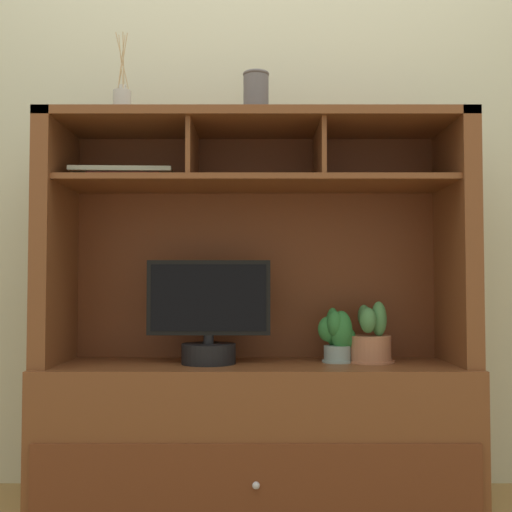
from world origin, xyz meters
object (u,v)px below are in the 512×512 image
(magazine_stack_left, at_px, (124,176))
(ceramic_vase, at_px, (256,97))
(media_console, at_px, (256,385))
(tv_monitor, at_px, (209,320))
(potted_fern, at_px, (370,340))
(diffuser_bottle, at_px, (122,103))
(potted_orchid, at_px, (337,336))

(magazine_stack_left, bearing_deg, ceramic_vase, -0.81)
(media_console, relative_size, tv_monitor, 3.43)
(ceramic_vase, bearing_deg, magazine_stack_left, 179.19)
(media_console, xyz_separation_m, potted_fern, (0.41, 0.01, 0.16))
(magazine_stack_left, height_order, diffuser_bottle, diffuser_bottle)
(potted_fern, relative_size, magazine_stack_left, 0.60)
(potted_orchid, bearing_deg, ceramic_vase, -179.97)
(potted_orchid, xyz_separation_m, magazine_stack_left, (-0.77, 0.01, 0.57))
(potted_orchid, bearing_deg, potted_fern, 1.41)
(diffuser_bottle, bearing_deg, potted_orchid, 1.74)
(ceramic_vase, bearing_deg, tv_monitor, -165.98)
(magazine_stack_left, bearing_deg, diffuser_bottle, -99.36)
(potted_fern, distance_m, diffuser_bottle, 1.23)
(tv_monitor, relative_size, ceramic_vase, 2.43)
(tv_monitor, xyz_separation_m, potted_orchid, (0.46, 0.04, -0.06))
(tv_monitor, distance_m, potted_orchid, 0.46)
(potted_fern, bearing_deg, ceramic_vase, -179.57)
(magazine_stack_left, relative_size, diffuser_bottle, 1.16)
(tv_monitor, bearing_deg, ceramic_vase, 14.02)
(potted_fern, distance_m, magazine_stack_left, 1.06)
(media_console, bearing_deg, ceramic_vase, 90.00)
(tv_monitor, bearing_deg, potted_fern, 4.43)
(potted_orchid, distance_m, diffuser_bottle, 1.13)
(ceramic_vase, bearing_deg, potted_orchid, 0.03)
(tv_monitor, bearing_deg, media_console, 10.41)
(magazine_stack_left, distance_m, ceramic_vase, 0.56)
(diffuser_bottle, height_order, ceramic_vase, diffuser_bottle)
(media_console, height_order, ceramic_vase, ceramic_vase)
(media_console, relative_size, magazine_stack_left, 4.07)
(media_console, bearing_deg, tv_monitor, -169.59)
(media_console, xyz_separation_m, magazine_stack_left, (-0.48, 0.02, 0.75))
(media_console, xyz_separation_m, ceramic_vase, (0.00, 0.01, 1.03))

